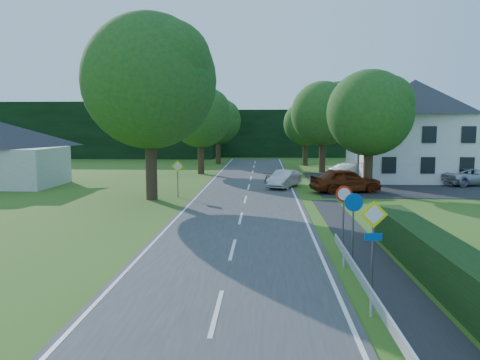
# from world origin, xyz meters

# --- Properties ---
(road) EXTENTS (7.00, 80.00, 0.04)m
(road) POSITION_xyz_m (0.00, 20.00, 0.02)
(road) COLOR #3A393C
(road) RESTS_ON ground
(parking_pad) EXTENTS (14.00, 16.00, 0.04)m
(parking_pad) POSITION_xyz_m (12.00, 33.00, 0.02)
(parking_pad) COLOR black
(parking_pad) RESTS_ON ground
(line_edge_left) EXTENTS (0.12, 80.00, 0.01)m
(line_edge_left) POSITION_xyz_m (-3.25, 20.00, 0.04)
(line_edge_left) COLOR white
(line_edge_left) RESTS_ON road
(line_edge_right) EXTENTS (0.12, 80.00, 0.01)m
(line_edge_right) POSITION_xyz_m (3.25, 20.00, 0.04)
(line_edge_right) COLOR white
(line_edge_right) RESTS_ON road
(line_centre) EXTENTS (0.12, 80.00, 0.01)m
(line_centre) POSITION_xyz_m (0.00, 20.00, 0.04)
(line_centre) COLOR white
(line_centre) RESTS_ON road
(tree_main) EXTENTS (9.40, 9.40, 11.64)m
(tree_main) POSITION_xyz_m (-6.00, 24.00, 5.82)
(tree_main) COLOR #174D18
(tree_main) RESTS_ON ground
(tree_left_far) EXTENTS (7.00, 7.00, 8.58)m
(tree_left_far) POSITION_xyz_m (-5.00, 40.00, 4.29)
(tree_left_far) COLOR #174D18
(tree_left_far) RESTS_ON ground
(tree_right_far) EXTENTS (7.40, 7.40, 9.09)m
(tree_right_far) POSITION_xyz_m (7.00, 42.00, 4.54)
(tree_right_far) COLOR #174D18
(tree_right_far) RESTS_ON ground
(tree_left_back) EXTENTS (6.60, 6.60, 8.07)m
(tree_left_back) POSITION_xyz_m (-4.50, 52.00, 4.04)
(tree_left_back) COLOR #174D18
(tree_left_back) RESTS_ON ground
(tree_right_back) EXTENTS (6.20, 6.20, 7.56)m
(tree_right_back) POSITION_xyz_m (6.00, 50.00, 3.78)
(tree_right_back) COLOR #174D18
(tree_right_back) RESTS_ON ground
(tree_right_mid) EXTENTS (7.00, 7.00, 8.58)m
(tree_right_mid) POSITION_xyz_m (8.50, 28.00, 4.29)
(tree_right_mid) COLOR #174D18
(tree_right_mid) RESTS_ON ground
(treeline_left) EXTENTS (44.00, 6.00, 8.00)m
(treeline_left) POSITION_xyz_m (-28.00, 62.00, 4.00)
(treeline_left) COLOR black
(treeline_left) RESTS_ON ground
(treeline_right) EXTENTS (30.00, 5.00, 7.00)m
(treeline_right) POSITION_xyz_m (8.00, 66.00, 3.50)
(treeline_right) COLOR black
(treeline_right) RESTS_ON ground
(house_white) EXTENTS (10.60, 8.40, 8.60)m
(house_white) POSITION_xyz_m (14.00, 36.00, 4.41)
(house_white) COLOR silver
(house_white) RESTS_ON ground
(streetlight) EXTENTS (2.03, 0.18, 8.00)m
(streetlight) POSITION_xyz_m (8.06, 30.00, 4.46)
(streetlight) COLOR slate
(streetlight) RESTS_ON ground
(sign_priority_right) EXTENTS (0.78, 0.09, 2.59)m
(sign_priority_right) POSITION_xyz_m (4.30, 7.98, 1.80)
(sign_priority_right) COLOR slate
(sign_priority_right) RESTS_ON ground
(sign_roundabout) EXTENTS (0.64, 0.08, 2.37)m
(sign_roundabout) POSITION_xyz_m (4.30, 10.98, 1.67)
(sign_roundabout) COLOR slate
(sign_roundabout) RESTS_ON ground
(sign_speed_limit) EXTENTS (0.64, 0.11, 2.37)m
(sign_speed_limit) POSITION_xyz_m (4.30, 12.97, 1.77)
(sign_speed_limit) COLOR slate
(sign_speed_limit) RESTS_ON ground
(sign_priority_left) EXTENTS (0.78, 0.09, 2.44)m
(sign_priority_left) POSITION_xyz_m (-4.50, 24.98, 1.72)
(sign_priority_left) COLOR slate
(sign_priority_left) RESTS_ON ground
(moving_car) EXTENTS (2.85, 4.23, 1.32)m
(moving_car) POSITION_xyz_m (2.70, 29.87, 0.70)
(moving_car) COLOR silver
(moving_car) RESTS_ON road
(motorcycle) EXTENTS (1.00, 1.74, 0.86)m
(motorcycle) POSITION_xyz_m (1.49, 32.50, 0.47)
(motorcycle) COLOR black
(motorcycle) RESTS_ON road
(parked_car_red) EXTENTS (5.25, 3.14, 1.67)m
(parked_car_red) POSITION_xyz_m (6.88, 27.56, 0.88)
(parked_car_red) COLOR #63220B
(parked_car_red) RESTS_ON parking_pad
(parked_car_silver_a) EXTENTS (4.69, 2.92, 1.46)m
(parked_car_silver_a) POSITION_xyz_m (8.93, 35.02, 0.77)
(parked_car_silver_a) COLOR #AFAFB4
(parked_car_silver_a) RESTS_ON parking_pad
(parked_car_silver_b) EXTENTS (5.28, 3.69, 1.34)m
(parked_car_silver_b) POSITION_xyz_m (17.49, 32.17, 0.71)
(parked_car_silver_b) COLOR silver
(parked_car_silver_b) RESTS_ON parking_pad
(parasol) EXTENTS (2.27, 2.30, 1.83)m
(parasol) POSITION_xyz_m (8.93, 32.09, 0.95)
(parasol) COLOR #AA330D
(parasol) RESTS_ON parking_pad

